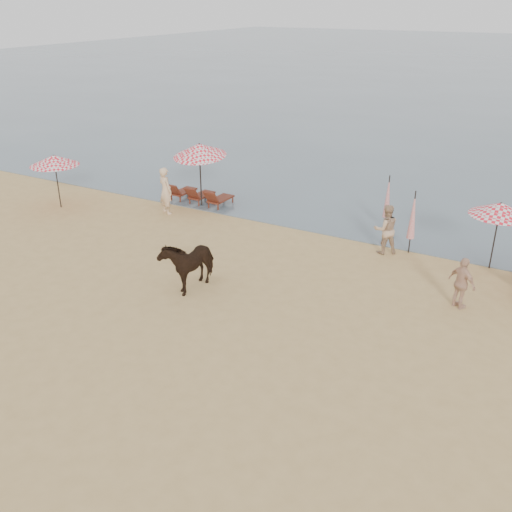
{
  "coord_description": "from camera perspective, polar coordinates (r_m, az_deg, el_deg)",
  "views": [
    {
      "loc": [
        7.36,
        -8.35,
        8.05
      ],
      "look_at": [
        0.0,
        5.0,
        1.1
      ],
      "focal_mm": 40.0,
      "sensor_mm": 36.0,
      "label": 1
    }
  ],
  "objects": [
    {
      "name": "umbrella_open_left_a",
      "position": [
        24.8,
        -19.54,
        9.01
      ],
      "size": [
        1.96,
        1.96,
        2.23
      ],
      "rotation": [
        0.0,
        0.0,
        0.18
      ],
      "color": "black",
      "rests_on": "ground"
    },
    {
      "name": "umbrella_open_left_b",
      "position": [
        23.57,
        -5.68,
        10.51
      ],
      "size": [
        2.17,
        2.21,
        2.77
      ],
      "rotation": [
        0.0,
        0.0,
        0.24
      ],
      "color": "black",
      "rests_on": "ground"
    },
    {
      "name": "cow",
      "position": [
        17.19,
        -6.76,
        -0.6
      ],
      "size": [
        0.95,
        1.93,
        1.6
      ],
      "primitive_type": "imported",
      "rotation": [
        0.0,
        0.0,
        -0.04
      ],
      "color": "black",
      "rests_on": "ground"
    },
    {
      "name": "ground",
      "position": [
        13.73,
        -10.35,
        -11.84
      ],
      "size": [
        120.0,
        120.0,
        0.0
      ],
      "primitive_type": "plane",
      "color": "tan",
      "rests_on": "ground"
    },
    {
      "name": "beachgoer_right_a",
      "position": [
        19.82,
        12.85,
        2.63
      ],
      "size": [
        1.07,
        1.02,
        1.74
      ],
      "primitive_type": "imported",
      "rotation": [
        0.0,
        0.0,
        3.75
      ],
      "color": "tan",
      "rests_on": "ground"
    },
    {
      "name": "beachgoer_right_b",
      "position": [
        16.91,
        19.89,
        -2.58
      ],
      "size": [
        0.96,
        0.78,
        1.53
      ],
      "primitive_type": "imported",
      "rotation": [
        0.0,
        0.0,
        2.61
      ],
      "color": "tan",
      "rests_on": "ground"
    },
    {
      "name": "lounger_cluster_left",
      "position": [
        24.45,
        -5.73,
        6.13
      ],
      "size": [
        2.6,
        1.6,
        0.56
      ],
      "rotation": [
        0.0,
        0.0,
        -0.04
      ],
      "color": "#602516",
      "rests_on": "ground"
    },
    {
      "name": "beachgoer_left",
      "position": [
        23.3,
        -9.03,
        6.47
      ],
      "size": [
        0.82,
        0.68,
        1.91
      ],
      "primitive_type": "imported",
      "rotation": [
        0.0,
        0.0,
        2.76
      ],
      "color": "#DEB48A",
      "rests_on": "ground"
    },
    {
      "name": "umbrella_open_right",
      "position": [
        19.33,
        23.23,
        4.33
      ],
      "size": [
        1.85,
        1.85,
        2.25
      ],
      "rotation": [
        0.0,
        0.0,
        0.24
      ],
      "color": "black",
      "rests_on": "ground"
    },
    {
      "name": "umbrella_closed_right",
      "position": [
        19.87,
        15.42,
        3.95
      ],
      "size": [
        0.27,
        0.27,
        2.22
      ],
      "rotation": [
        0.0,
        0.0,
        -0.43
      ],
      "color": "black",
      "rests_on": "ground"
    },
    {
      "name": "umbrella_closed_left",
      "position": [
        21.7,
        13.04,
        5.79
      ],
      "size": [
        0.26,
        0.26,
        2.14
      ],
      "rotation": [
        0.0,
        0.0,
        -0.37
      ],
      "color": "black",
      "rests_on": "ground"
    }
  ]
}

